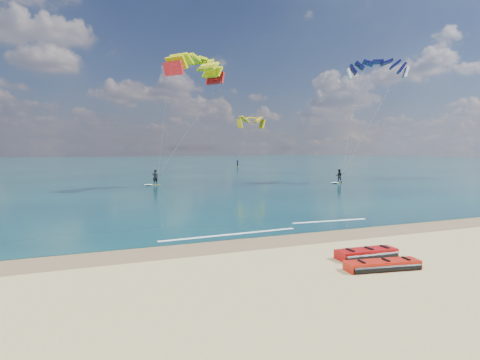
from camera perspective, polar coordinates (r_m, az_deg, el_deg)
name	(u,v)px	position (r m, az deg, el deg)	size (l,w,h in m)	color
ground	(131,182)	(54.67, -14.32, -0.26)	(320.00, 320.00, 0.00)	tan
wet_sand_strip	(264,242)	(19.30, 3.27, -8.27)	(320.00, 2.40, 0.01)	brown
sea	(92,164)	(118.23, -19.17, 2.01)	(320.00, 200.00, 0.04)	#082330
packed_kite_left	(382,270)	(15.88, 18.43, -11.27)	(2.83, 1.03, 0.37)	red
packed_kite_mid	(366,258)	(17.29, 16.47, -9.95)	(2.60, 1.13, 0.41)	#AF0C0C
kitesurfer_main	(175,118)	(45.81, -8.66, 8.18)	(8.71, 10.43, 14.33)	yellow
kitesurfer_far	(360,113)	(52.74, 15.68, 8.59)	(9.12, 5.44, 15.52)	#A3C81E
shoreline_foam	(274,229)	(22.29, 4.53, -6.47)	(12.55, 1.90, 0.01)	white
distant_kites	(19,142)	(89.98, -27.39, 4.49)	(77.71, 39.59, 11.18)	#226A94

